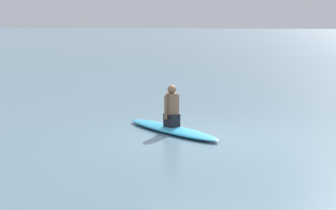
{
  "coord_description": "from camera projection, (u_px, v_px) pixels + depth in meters",
  "views": [
    {
      "loc": [
        10.6,
        3.05,
        2.38
      ],
      "look_at": [
        -0.33,
        -0.84,
        0.6
      ],
      "focal_mm": 57.53,
      "sensor_mm": 36.0,
      "label": 1
    }
  ],
  "objects": [
    {
      "name": "ground_plane",
      "position": [
        200.0,
        138.0,
        11.24
      ],
      "size": [
        400.0,
        400.0,
        0.0
      ],
      "primitive_type": "plane",
      "color": "slate"
    },
    {
      "name": "surfboard",
      "position": [
        172.0,
        129.0,
        11.79
      ],
      "size": [
        2.12,
        2.83,
        0.13
      ],
      "primitive_type": "ellipsoid",
      "rotation": [
        0.0,
        0.0,
        1.0
      ],
      "color": "#339EC6",
      "rests_on": "ground"
    },
    {
      "name": "person_paddler",
      "position": [
        172.0,
        108.0,
        11.71
      ],
      "size": [
        0.37,
        0.39,
        0.91
      ],
      "rotation": [
        0.0,
        0.0,
        1.0
      ],
      "color": "black",
      "rests_on": "surfboard"
    }
  ]
}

